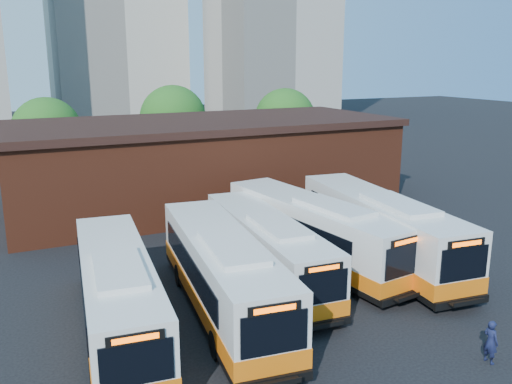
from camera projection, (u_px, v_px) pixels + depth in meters
name	position (u px, v px, depth m)	size (l,w,h in m)	color
ground	(357.00, 305.00, 24.31)	(220.00, 220.00, 0.00)	black
bus_farwest	(118.00, 297.00, 21.49)	(3.86, 12.76, 3.43)	silver
bus_west	(222.00, 277.00, 23.34)	(4.20, 13.43, 3.61)	silver
bus_midwest	(267.00, 251.00, 26.75)	(3.46, 12.48, 3.36)	silver
bus_mideast	(313.00, 234.00, 29.04)	(4.37, 13.56, 3.64)	silver
bus_east	(380.00, 231.00, 29.30)	(4.24, 14.00, 3.76)	silver
transit_worker	(491.00, 342.00, 19.55)	(0.60, 0.39, 1.65)	#131939
depot_building	(203.00, 161.00, 41.09)	(28.60, 12.60, 6.40)	#5F2816
tree_west	(47.00, 132.00, 47.13)	(6.00, 6.00, 7.65)	#382314
tree_mid	(173.00, 118.00, 53.78)	(6.56, 6.56, 8.36)	#382314
tree_east	(285.00, 119.00, 55.79)	(6.24, 6.24, 7.96)	#382314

